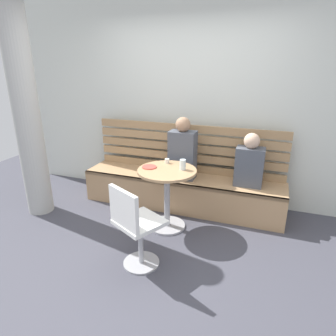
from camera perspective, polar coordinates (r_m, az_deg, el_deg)
The scene contains 12 objects.
ground at distance 3.21m, azimuth -4.22°, elevation -16.58°, with size 8.00×8.00×0.00m, color #42424C.
back_wall at distance 4.15m, azimuth 4.71°, elevation 13.54°, with size 5.20×0.10×2.90m, color silver.
concrete_pillar at distance 4.01m, azimuth -25.83°, elevation 10.72°, with size 0.32×0.32×2.80m, color #B2B2AD.
booth_bench at distance 4.07m, azimuth 2.56°, elevation -4.56°, with size 2.70×0.52×0.44m.
booth_backrest at distance 4.10m, azimuth 3.70°, elevation 3.86°, with size 2.65×0.04×0.66m.
cafe_table at distance 3.46m, azimuth -0.13°, elevation -3.76°, with size 0.68×0.68×0.74m.
white_chair at distance 2.84m, azimuth -6.52°, elevation -10.82°, with size 0.54×0.54×0.85m.
person_adult at distance 3.84m, azimuth 2.82°, elevation 3.24°, with size 0.34×0.22×0.81m.
person_child_left at distance 3.76m, azimuth 15.45°, elevation 0.98°, with size 0.34×0.22×0.66m.
cup_glass_tall at distance 3.36m, azimuth 2.85°, elevation 0.66°, with size 0.07×0.07×0.12m, color silver.
cup_espresso_small at distance 3.58m, azimuth -0.17°, elevation 1.37°, with size 0.06×0.06×0.06m, color silver.
plate_small at distance 3.45m, azimuth -3.64°, elevation 0.21°, with size 0.17×0.17×0.01m, color #DB4C42.
Camera 1 is at (1.09, -2.34, 1.91)m, focal length 31.66 mm.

